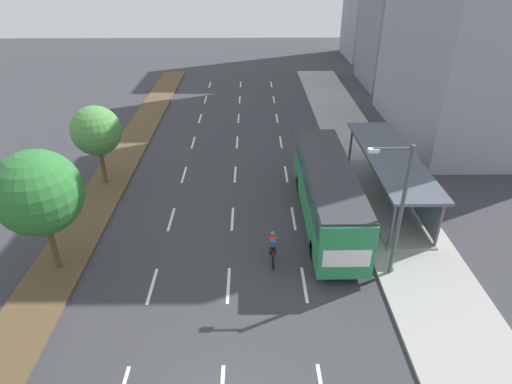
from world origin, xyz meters
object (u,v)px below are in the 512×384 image
at_px(streetlight, 398,204).
at_px(bus_shelter, 393,173).
at_px(bus, 327,188).
at_px(cyclist, 273,248).
at_px(median_tree_third, 96,131).
at_px(median_tree_second, 38,193).

bearing_deg(streetlight, bus_shelter, 73.06).
relative_size(bus, cyclist, 6.20).
relative_size(median_tree_third, streetlight, 0.79).
xyz_separation_m(median_tree_second, median_tree_third, (-0.21, 8.62, -0.48)).
xyz_separation_m(bus_shelter, median_tree_second, (-17.76, -6.23, 2.31)).
bearing_deg(bus, bus_shelter, 26.90).
bearing_deg(bus_shelter, median_tree_third, 172.43).
relative_size(bus_shelter, median_tree_second, 1.82).
xyz_separation_m(bus, median_tree_third, (-13.70, 4.56, 1.63)).
bearing_deg(median_tree_third, bus, -18.42).
relative_size(median_tree_second, streetlight, 0.92).
relative_size(bus_shelter, streetlight, 1.68).
distance_m(cyclist, streetlight, 6.24).
bearing_deg(bus, median_tree_second, -163.24).
bearing_deg(median_tree_third, cyclist, -38.03).
xyz_separation_m(bus_shelter, cyclist, (-7.42, -5.86, -1.08)).
xyz_separation_m(cyclist, median_tree_third, (-10.55, 8.25, 2.91)).
height_order(bus, median_tree_second, median_tree_second).
height_order(cyclist, median_tree_second, median_tree_second).
distance_m(bus, median_tree_third, 14.53).
bearing_deg(bus, cyclist, -130.44).
height_order(median_tree_second, streetlight, streetlight).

